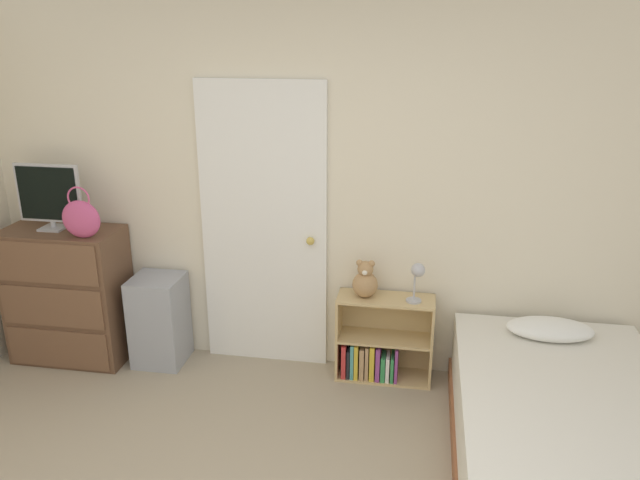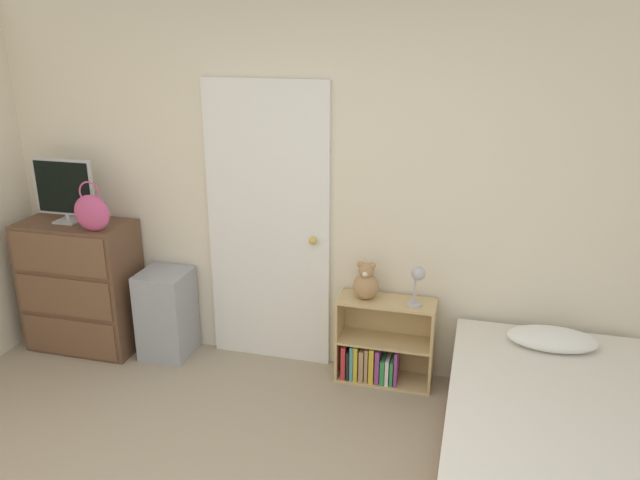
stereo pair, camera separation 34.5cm
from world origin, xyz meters
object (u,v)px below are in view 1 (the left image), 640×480
object	(u,v)px
handbag	(81,218)
storage_bin	(160,320)
desk_lamp	(417,275)
bookshelf	(378,346)
teddy_bear	(365,281)
tv	(49,196)
bed	(566,435)
dresser	(68,295)

from	to	relation	value
handbag	storage_bin	xyz separation A→B (m)	(0.41, 0.17, -0.79)
storage_bin	desk_lamp	bearing A→B (deg)	0.33
desk_lamp	handbag	bearing A→B (deg)	-175.47
bookshelf	teddy_bear	distance (m)	0.49
storage_bin	desk_lamp	xyz separation A→B (m)	(1.82, 0.01, 0.47)
tv	teddy_bear	world-z (taller)	tv
tv	storage_bin	world-z (taller)	tv
handbag	bookshelf	size ratio (longest dim) A/B	0.54
handbag	desk_lamp	world-z (taller)	handbag
teddy_bear	bed	xyz separation A→B (m)	(1.18, -0.83, -0.47)
bed	handbag	bearing A→B (deg)	168.57
handbag	teddy_bear	bearing A→B (deg)	6.44
dresser	desk_lamp	xyz separation A→B (m)	(2.48, 0.05, 0.31)
dresser	bookshelf	distance (m)	2.25
dresser	storage_bin	distance (m)	0.69
bookshelf	desk_lamp	bearing A→B (deg)	-8.69
bookshelf	tv	bearing A→B (deg)	-178.18
bookshelf	desk_lamp	size ratio (longest dim) A/B	2.37
dresser	desk_lamp	bearing A→B (deg)	1.20
desk_lamp	bookshelf	bearing A→B (deg)	171.31
bookshelf	teddy_bear	size ratio (longest dim) A/B	2.49
tv	desk_lamp	distance (m)	2.57
tv	handbag	xyz separation A→B (m)	(0.30, -0.14, -0.11)
handbag	teddy_bear	size ratio (longest dim) A/B	1.35
tv	storage_bin	bearing A→B (deg)	2.03
storage_bin	bookshelf	world-z (taller)	storage_bin
bed	storage_bin	bearing A→B (deg)	163.52
dresser	handbag	bearing A→B (deg)	-25.96
storage_bin	desk_lamp	size ratio (longest dim) A/B	2.37
bookshelf	desk_lamp	xyz separation A→B (m)	(0.24, -0.04, 0.57)
dresser	tv	size ratio (longest dim) A/B	2.11
tv	dresser	bearing A→B (deg)	-18.14
tv	bookshelf	bearing A→B (deg)	1.82
tv	desk_lamp	bearing A→B (deg)	0.81
desk_lamp	teddy_bear	bearing A→B (deg)	173.94
storage_bin	teddy_bear	world-z (taller)	teddy_bear
tv	bookshelf	size ratio (longest dim) A/B	0.72
storage_bin	bookshelf	bearing A→B (deg)	1.73
storage_bin	desk_lamp	distance (m)	1.88
storage_bin	teddy_bear	bearing A→B (deg)	1.82
handbag	storage_bin	distance (m)	0.91
handbag	desk_lamp	xyz separation A→B (m)	(2.22, 0.18, -0.32)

